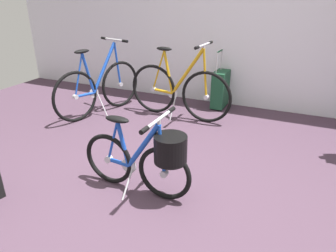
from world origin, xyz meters
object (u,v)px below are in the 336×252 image
at_px(folding_bike_foreground, 148,157).
at_px(rolling_suitcase, 220,89).
at_px(display_bike_left, 99,87).
at_px(display_bike_right, 179,90).

bearing_deg(folding_bike_foreground, rolling_suitcase, 90.73).
bearing_deg(display_bike_left, display_bike_right, 16.41).
xyz_separation_m(display_bike_right, rolling_suitcase, (0.41, 0.60, -0.10)).
xyz_separation_m(folding_bike_foreground, display_bike_right, (-0.44, 1.74, 0.02)).
height_order(folding_bike_foreground, display_bike_right, display_bike_right).
bearing_deg(display_bike_left, folding_bike_foreground, -43.65).
bearing_deg(rolling_suitcase, display_bike_right, -124.43).
relative_size(display_bike_left, display_bike_right, 0.95).
distance_m(folding_bike_foreground, display_bike_right, 1.79).
xyz_separation_m(display_bike_left, rolling_suitcase, (1.47, 0.91, -0.09)).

